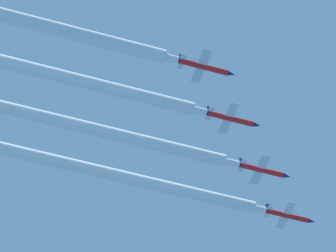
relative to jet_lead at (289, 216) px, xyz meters
name	(u,v)px	position (x,y,z in m)	size (l,w,h in m)	color
jet_lead	(289,216)	(0.00, 0.00, 0.00)	(7.76, 11.30, 2.72)	red
jet_second_echelon	(263,170)	(11.25, -9.97, -1.32)	(7.76, 11.30, 2.72)	red
jet_third_echelon	(232,119)	(22.92, -20.81, -2.85)	(7.76, 11.30, 2.72)	red
jet_fourth_echelon	(205,67)	(34.40, -30.20, -4.93)	(7.76, 11.30, 2.72)	red
smoke_trail_lead	(110,174)	(0.00, -38.92, -0.03)	(2.62, 67.51, 2.62)	white
smoke_trail_second_echelon	(39,116)	(11.25, -56.21, -1.35)	(2.62, 82.18, 2.62)	white
smoke_trail_third_echelon	(25,67)	(22.92, -61.62, -2.87)	(2.62, 71.28, 2.62)	white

